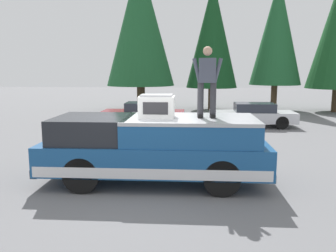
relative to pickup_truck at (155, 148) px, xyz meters
The scene contains 9 objects.
ground_plane 1.02m from the pickup_truck, 142.01° to the left, with size 90.00×90.00×0.00m, color slate.
pickup_truck is the anchor object (origin of this frame).
compressor_unit 1.06m from the pickup_truck, 139.68° to the right, with size 0.65×0.84×0.56m.
person_on_truck_bed 2.10m from the pickup_truck, 89.74° to the right, with size 0.29×0.72×1.69m.
parked_car_silver 9.64m from the pickup_truck, 23.91° to the right, with size 1.64×4.10×1.16m.
parked_car_maroon 8.91m from the pickup_truck, ahead, with size 1.64×4.10×1.16m.
conifer_left 17.63m from the pickup_truck, 22.42° to the right, with size 3.40×3.40×8.77m.
conifer_center_left 16.65m from the pickup_truck, ahead, with size 3.47×3.47×8.66m.
conifer_center_right 16.39m from the pickup_truck, ahead, with size 4.56×4.56×10.09m.
Camera 1 is at (-7.99, -1.21, 2.82)m, focal length 37.28 mm.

